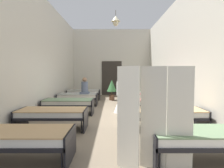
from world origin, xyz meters
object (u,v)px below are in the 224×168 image
nurse_near_aisle (128,108)px  potted_plant (112,87)px  bed_right_row_1 (170,114)px  patient_seated_secondary (134,85)px  bed_right_row_0 (204,138)px  bed_left_row_0 (19,137)px  bed_left_row_2 (69,103)px  nurse_mid_aisle (121,99)px  bed_right_row_4 (140,92)px  bed_left_row_4 (84,92)px  privacy_screen (154,118)px  bed_right_row_2 (155,103)px  bed_left_row_1 (53,114)px  bed_left_row_3 (78,96)px  bed_right_row_3 (146,96)px  patient_seated_primary (85,88)px

nurse_near_aisle → potted_plant: 5.11m
bed_right_row_1 → patient_seated_secondary: size_ratio=2.37×
bed_right_row_0 → bed_left_row_0: bearing=180.0°
bed_left_row_2 → nurse_mid_aisle: size_ratio=1.28×
bed_left_row_0 → nurse_mid_aisle: size_ratio=1.28×
bed_left_row_0 → bed_right_row_0: same height
bed_left_row_2 → nurse_near_aisle: (2.13, -1.50, 0.09)m
bed_right_row_1 → bed_right_row_4: bearing=90.0°
bed_left_row_0 → patient_seated_secondary: bearing=68.6°
bed_left_row_4 → privacy_screen: privacy_screen is taller
bed_right_row_2 → potted_plant: (-1.64, 3.59, 0.32)m
bed_right_row_1 → bed_right_row_4: size_ratio=1.00×
bed_right_row_0 → bed_right_row_1: bearing=90.0°
bed_left_row_1 → bed_left_row_3: 3.80m
bed_right_row_2 → bed_right_row_4: 3.80m
bed_left_row_2 → bed_left_row_4: (0.00, 3.80, 0.00)m
bed_right_row_3 → bed_right_row_4: 1.90m
bed_right_row_2 → bed_right_row_4: size_ratio=1.00×
bed_left_row_1 → potted_plant: bearing=73.2°
bed_right_row_1 → bed_left_row_2: same height
nurse_near_aisle → potted_plant: (-0.47, 5.09, 0.23)m
bed_right_row_1 → potted_plant: size_ratio=1.60×
bed_left_row_0 → privacy_screen: size_ratio=1.12×
bed_left_row_4 → bed_right_row_4: same height
bed_left_row_2 → potted_plant: bearing=65.2°
bed_right_row_2 → potted_plant: size_ratio=1.60×
bed_right_row_0 → bed_left_row_2: same height
bed_left_row_3 → nurse_mid_aisle: (2.00, -1.65, 0.09)m
bed_right_row_0 → bed_right_row_1: 1.90m
patient_seated_secondary → privacy_screen: bearing=-94.4°
bed_left_row_2 → potted_plant: 3.97m
patient_seated_secondary → potted_plant: (-1.29, -0.14, -0.11)m
bed_right_row_0 → bed_right_row_4: (0.00, 7.60, 0.00)m
nurse_near_aisle → bed_right_row_3: bearing=22.4°
bed_left_row_4 → nurse_near_aisle: 5.71m
bed_right_row_2 → patient_seated_primary: size_ratio=2.37×
bed_right_row_0 → nurse_mid_aisle: bearing=107.8°
bed_left_row_4 → nurse_mid_aisle: size_ratio=1.28×
bed_right_row_1 → bed_left_row_2: 3.81m
bed_left_row_1 → patient_seated_primary: (0.35, 3.73, 0.43)m
bed_left_row_1 → bed_left_row_4: same height
bed_left_row_4 → bed_right_row_0: bearing=-66.5°
bed_right_row_2 → bed_left_row_4: 5.03m
privacy_screen → bed_left_row_4: bearing=129.0°
bed_right_row_1 → bed_right_row_3: bearing=90.0°
bed_right_row_1 → potted_plant: (-1.64, 5.49, 0.32)m
bed_right_row_4 → privacy_screen: bearing=-96.9°
bed_left_row_3 → bed_left_row_4: size_ratio=1.00×
bed_right_row_2 → privacy_screen: (-0.95, -4.06, 0.41)m
bed_right_row_3 → patient_seated_primary: (-2.95, -0.07, 0.43)m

